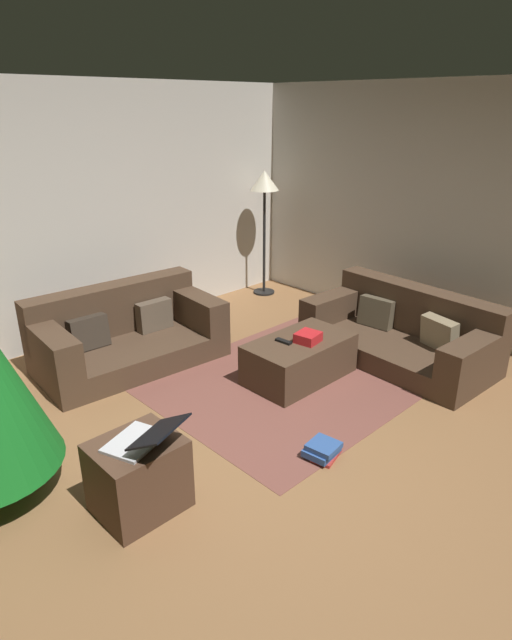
% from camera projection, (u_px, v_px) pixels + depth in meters
% --- Properties ---
extents(ground_plane, '(6.40, 6.40, 0.00)m').
position_uv_depth(ground_plane, '(276.00, 475.00, 3.66)').
color(ground_plane, brown).
extents(rear_partition, '(6.40, 0.12, 2.60)m').
position_uv_depth(rear_partition, '(49.00, 219.00, 5.26)').
color(rear_partition, beige).
rests_on(rear_partition, ground_plane).
extents(corner_partition, '(0.12, 6.40, 2.60)m').
position_uv_depth(corner_partition, '(502.00, 221.00, 5.18)').
color(corner_partition, beige).
rests_on(corner_partition, ground_plane).
extents(couch_left, '(1.80, 1.03, 0.73)m').
position_uv_depth(couch_left, '(125.00, 334.00, 5.18)').
color(couch_left, '#473323').
rests_on(couch_left, ground_plane).
extents(couch_right, '(1.01, 1.87, 0.67)m').
position_uv_depth(couch_right, '(403.00, 332.00, 5.29)').
color(couch_right, '#473323').
rests_on(couch_right, ground_plane).
extents(ottoman, '(1.00, 0.57, 0.38)m').
position_uv_depth(ottoman, '(299.00, 359.00, 4.89)').
color(ottoman, '#473323').
rests_on(ottoman, ground_plane).
extents(gift_box, '(0.23, 0.22, 0.09)m').
position_uv_depth(gift_box, '(308.00, 337.00, 4.76)').
color(gift_box, red).
rests_on(gift_box, ottoman).
extents(tv_remote, '(0.06, 0.16, 0.02)m').
position_uv_depth(tv_remote, '(284.00, 341.00, 4.76)').
color(tv_remote, black).
rests_on(tv_remote, ottoman).
extents(side_table, '(0.52, 0.44, 0.48)m').
position_uv_depth(side_table, '(138.00, 476.00, 3.28)').
color(side_table, '#4C3323').
rests_on(side_table, ground_plane).
extents(laptop, '(0.47, 0.53, 0.20)m').
position_uv_depth(laptop, '(144.00, 438.00, 3.14)').
color(laptop, silver).
rests_on(laptop, side_table).
extents(book_stack, '(0.29, 0.25, 0.12)m').
position_uv_depth(book_stack, '(323.00, 450.00, 3.82)').
color(book_stack, '#B7332D').
rests_on(book_stack, ground_plane).
extents(corner_lamp, '(0.36, 0.36, 1.59)m').
position_uv_depth(corner_lamp, '(265.00, 190.00, 6.65)').
color(corner_lamp, black).
rests_on(corner_lamp, ground_plane).
extents(area_rug, '(2.60, 2.00, 0.01)m').
position_uv_depth(area_rug, '(299.00, 377.00, 4.96)').
color(area_rug, brown).
rests_on(area_rug, ground_plane).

